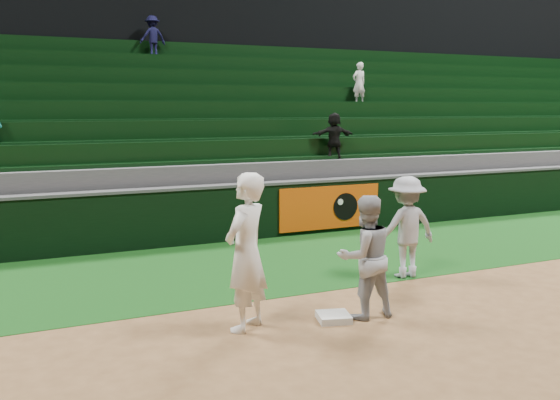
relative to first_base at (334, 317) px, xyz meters
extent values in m
plane|color=brown|center=(-0.08, 0.34, -0.05)|extent=(70.00, 70.00, 0.00)
cube|color=#0D3710|center=(-0.08, 3.34, -0.04)|extent=(36.00, 4.20, 0.01)
cube|color=black|center=(-0.08, 17.79, 5.95)|extent=(40.00, 12.00, 12.00)
cube|color=silver|center=(0.00, 0.00, 0.00)|extent=(0.53, 0.53, 0.10)
imported|color=white|center=(-1.21, 0.20, 1.00)|extent=(0.91, 0.86, 2.09)
imported|color=#9DA0A7|center=(0.47, -0.04, 0.81)|extent=(0.86, 0.68, 1.72)
imported|color=#9FA2AD|center=(2.23, 1.44, 0.83)|extent=(1.15, 0.68, 1.74)
cube|color=black|center=(-0.08, 5.54, 0.55)|extent=(36.00, 0.35, 1.20)
cube|color=#D84C0A|center=(2.92, 5.35, 0.55)|extent=(2.60, 0.05, 1.00)
cylinder|color=black|center=(3.32, 5.32, 0.55)|extent=(0.64, 0.02, 0.64)
cylinder|color=white|center=(3.17, 5.30, 0.67)|extent=(0.14, 0.02, 0.14)
cube|color=#424244|center=(-0.08, 5.54, 1.17)|extent=(36.00, 0.40, 0.06)
cube|color=#3E3E41|center=(-0.08, 6.26, 0.78)|extent=(36.00, 0.85, 1.65)
cube|color=black|center=(-0.08, 6.52, 1.85)|extent=(36.00, 0.14, 0.50)
cube|color=black|center=(-0.08, 6.35, 1.64)|extent=(36.00, 0.45, 0.08)
cube|color=#3E3E41|center=(-0.08, 7.11, 1.00)|extent=(36.00, 0.85, 2.10)
cube|color=black|center=(-0.08, 7.37, 2.30)|extent=(36.00, 0.14, 0.50)
cube|color=black|center=(-0.08, 7.20, 2.09)|extent=(36.00, 0.45, 0.08)
cube|color=#3E3E41|center=(-0.08, 7.96, 1.23)|extent=(36.00, 0.85, 2.55)
cube|color=black|center=(-0.08, 8.22, 2.75)|extent=(36.00, 0.14, 0.50)
cube|color=black|center=(-0.08, 8.05, 2.54)|extent=(36.00, 0.45, 0.08)
cube|color=#3E3E41|center=(-0.08, 8.81, 1.45)|extent=(36.00, 0.85, 3.00)
cube|color=black|center=(-0.08, 9.07, 3.20)|extent=(36.00, 0.14, 0.50)
cube|color=black|center=(-0.08, 8.90, 2.99)|extent=(36.00, 0.45, 0.08)
cube|color=#3E3E41|center=(-0.08, 9.66, 1.68)|extent=(36.00, 0.85, 3.45)
cube|color=black|center=(-0.08, 9.92, 3.65)|extent=(36.00, 0.14, 0.50)
cube|color=black|center=(-0.08, 9.75, 3.44)|extent=(36.00, 0.45, 0.08)
cube|color=#3E3E41|center=(-0.08, 10.51, 1.90)|extent=(36.00, 0.85, 3.90)
cube|color=black|center=(-0.08, 10.77, 4.10)|extent=(36.00, 0.14, 0.50)
cube|color=black|center=(-0.08, 10.60, 3.89)|extent=(36.00, 0.45, 0.08)
cube|color=#3E3E41|center=(-0.08, 11.36, 2.13)|extent=(36.00, 0.85, 4.35)
cube|color=black|center=(-0.08, 11.62, 4.55)|extent=(36.00, 0.14, 0.50)
cube|color=black|center=(-0.08, 11.45, 4.34)|extent=(36.00, 0.45, 0.08)
imported|color=black|center=(3.50, 6.22, 2.17)|extent=(1.09, 0.50, 1.13)
imported|color=silver|center=(5.77, 8.77, 3.56)|extent=(0.47, 0.33, 1.22)
imported|color=black|center=(0.29, 11.32, 4.90)|extent=(0.84, 0.57, 1.20)
camera|label=1|loc=(-4.11, -7.19, 2.87)|focal=40.00mm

